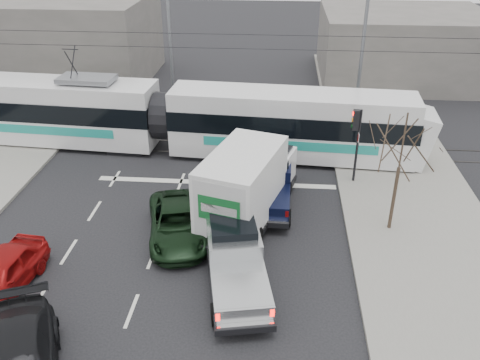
# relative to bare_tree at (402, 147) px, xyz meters

# --- Properties ---
(ground) EXTENTS (120.00, 120.00, 0.00)m
(ground) POSITION_rel_bare_tree_xyz_m (-7.60, -2.50, -3.79)
(ground) COLOR black
(ground) RESTS_ON ground
(sidewalk_right) EXTENTS (6.00, 60.00, 0.15)m
(sidewalk_right) POSITION_rel_bare_tree_xyz_m (1.40, -2.50, -3.72)
(sidewalk_right) COLOR gray
(sidewalk_right) RESTS_ON ground
(rails) EXTENTS (60.00, 1.60, 0.03)m
(rails) POSITION_rel_bare_tree_xyz_m (-7.60, 7.50, -3.78)
(rails) COLOR #33302D
(rails) RESTS_ON ground
(building_left) EXTENTS (14.00, 10.00, 6.00)m
(building_left) POSITION_rel_bare_tree_xyz_m (-21.60, 19.50, -0.79)
(building_left) COLOR slate
(building_left) RESTS_ON ground
(building_right) EXTENTS (12.00, 10.00, 5.00)m
(building_right) POSITION_rel_bare_tree_xyz_m (4.40, 21.50, -1.29)
(building_right) COLOR slate
(building_right) RESTS_ON ground
(bare_tree) EXTENTS (2.40, 2.40, 5.00)m
(bare_tree) POSITION_rel_bare_tree_xyz_m (0.00, 0.00, 0.00)
(bare_tree) COLOR #47382B
(bare_tree) RESTS_ON ground
(traffic_signal) EXTENTS (0.44, 0.44, 3.60)m
(traffic_signal) POSITION_rel_bare_tree_xyz_m (-1.13, 4.00, -1.05)
(traffic_signal) COLOR black
(traffic_signal) RESTS_ON ground
(street_lamp_near) EXTENTS (2.38, 0.25, 9.00)m
(street_lamp_near) POSITION_rel_bare_tree_xyz_m (-0.29, 11.50, 1.32)
(street_lamp_near) COLOR slate
(street_lamp_near) RESTS_ON ground
(street_lamp_far) EXTENTS (2.38, 0.25, 9.00)m
(street_lamp_far) POSITION_rel_bare_tree_xyz_m (-11.79, 13.50, 1.32)
(street_lamp_far) COLOR slate
(street_lamp_far) RESTS_ON ground
(catenary) EXTENTS (60.00, 0.20, 7.00)m
(catenary) POSITION_rel_bare_tree_xyz_m (-7.60, 7.50, 0.09)
(catenary) COLOR black
(catenary) RESTS_ON ground
(tram) EXTENTS (26.17, 4.41, 5.32)m
(tram) POSITION_rel_bare_tree_xyz_m (-10.83, 7.09, -1.90)
(tram) COLOR silver
(tram) RESTS_ON ground
(silver_pickup) EXTENTS (2.88, 5.73, 1.99)m
(silver_pickup) POSITION_rel_bare_tree_xyz_m (-6.02, -3.62, -2.80)
(silver_pickup) COLOR black
(silver_pickup) RESTS_ON ground
(box_truck) EXTENTS (4.18, 7.17, 3.39)m
(box_truck) POSITION_rel_bare_tree_xyz_m (-5.87, 0.29, -2.12)
(box_truck) COLOR black
(box_truck) RESTS_ON ground
(navy_pickup) EXTENTS (2.00, 4.89, 2.04)m
(navy_pickup) POSITION_rel_bare_tree_xyz_m (-4.94, 1.88, -2.79)
(navy_pickup) COLOR black
(navy_pickup) RESTS_ON ground
(green_car) EXTENTS (3.23, 5.13, 1.32)m
(green_car) POSITION_rel_bare_tree_xyz_m (-8.56, -1.15, -3.13)
(green_car) COLOR black
(green_car) RESTS_ON ground
(red_car) EXTENTS (2.08, 4.28, 1.41)m
(red_car) POSITION_rel_bare_tree_xyz_m (-13.95, -4.88, -3.09)
(red_car) COLOR #9A0E0E
(red_car) RESTS_ON ground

